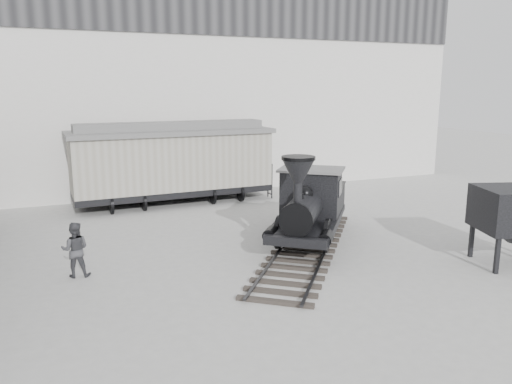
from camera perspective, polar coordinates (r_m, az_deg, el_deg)
name	(u,v)px	position (r m, az deg, el deg)	size (l,w,h in m)	color
ground	(294,297)	(13.50, 4.32, -11.92)	(90.00, 90.00, 0.00)	#9E9E9B
north_wall	(164,85)	(26.59, -10.44, 11.92)	(34.00, 2.51, 11.00)	silver
locomotive	(309,210)	(17.56, 6.09, -2.07)	(7.41, 8.71, 3.33)	#2D2623
boxcar	(173,161)	(23.95, -9.52, 3.52)	(9.55, 3.24, 3.88)	black
visitor_b	(75,250)	(15.51, -19.97, -6.20)	(0.80, 0.62, 1.64)	#3E3E43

